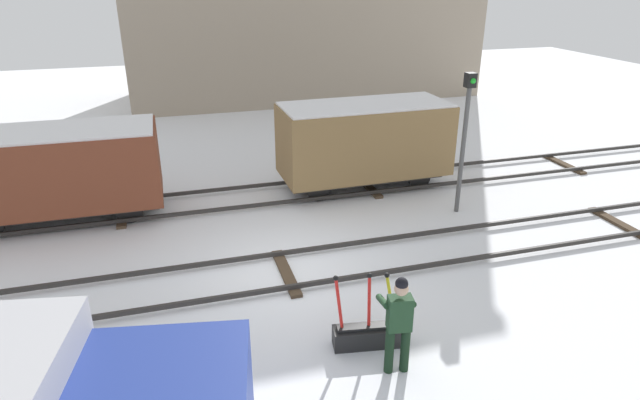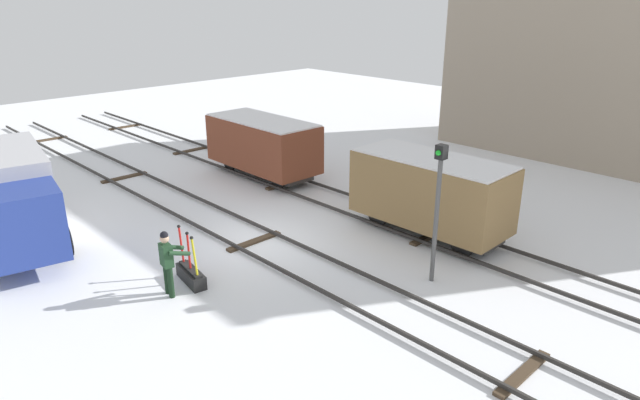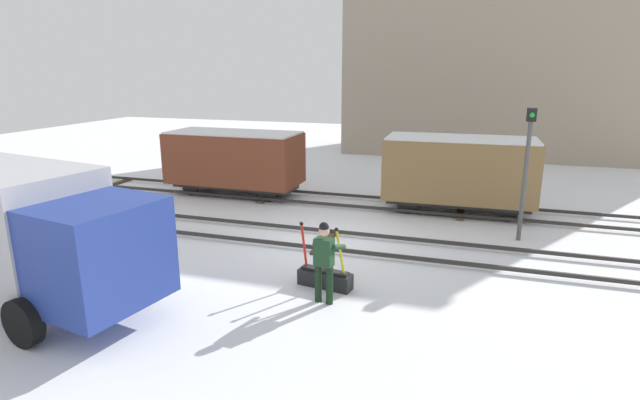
{
  "view_description": "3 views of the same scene",
  "coord_description": "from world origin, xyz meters",
  "px_view_note": "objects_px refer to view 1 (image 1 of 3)",
  "views": [
    {
      "loc": [
        -2.15,
        -9.94,
        6.08
      ],
      "look_at": [
        1.39,
        2.15,
        0.7
      ],
      "focal_mm": 30.43,
      "sensor_mm": 36.0,
      "label": 1
    },
    {
      "loc": [
        12.61,
        -9.32,
        7.2
      ],
      "look_at": [
        0.32,
        2.5,
        0.84
      ],
      "focal_mm": 31.15,
      "sensor_mm": 36.0,
      "label": 2
    },
    {
      "loc": [
        3.84,
        -12.61,
        4.76
      ],
      "look_at": [
        -0.41,
        0.86,
        1.01
      ],
      "focal_mm": 27.93,
      "sensor_mm": 36.0,
      "label": 3
    }
  ],
  "objects_px": {
    "switch_lever_frame": "(368,333)",
    "signal_post": "(465,130)",
    "freight_car_back_track": "(57,170)",
    "rail_worker": "(399,319)",
    "freight_car_mid_siding": "(364,141)"
  },
  "relations": [
    {
      "from": "rail_worker",
      "to": "signal_post",
      "type": "xyz_separation_m",
      "value": [
        4.16,
        5.39,
        1.3
      ]
    },
    {
      "from": "rail_worker",
      "to": "signal_post",
      "type": "relative_size",
      "value": 0.47
    },
    {
      "from": "switch_lever_frame",
      "to": "signal_post",
      "type": "relative_size",
      "value": 0.39
    },
    {
      "from": "switch_lever_frame",
      "to": "freight_car_back_track",
      "type": "bearing_deg",
      "value": 138.39
    },
    {
      "from": "rail_worker",
      "to": "switch_lever_frame",
      "type": "bearing_deg",
      "value": 115.27
    },
    {
      "from": "rail_worker",
      "to": "freight_car_mid_siding",
      "type": "bearing_deg",
      "value": 82.36
    },
    {
      "from": "switch_lever_frame",
      "to": "freight_car_back_track",
      "type": "height_order",
      "value": "freight_car_back_track"
    },
    {
      "from": "signal_post",
      "to": "freight_car_mid_siding",
      "type": "distance_m",
      "value": 3.1
    },
    {
      "from": "switch_lever_frame",
      "to": "rail_worker",
      "type": "relative_size",
      "value": 0.83
    },
    {
      "from": "signal_post",
      "to": "freight_car_back_track",
      "type": "relative_size",
      "value": 0.74
    },
    {
      "from": "rail_worker",
      "to": "freight_car_back_track",
      "type": "distance_m",
      "value": 9.79
    },
    {
      "from": "signal_post",
      "to": "freight_car_back_track",
      "type": "height_order",
      "value": "signal_post"
    },
    {
      "from": "freight_car_mid_siding",
      "to": "switch_lever_frame",
      "type": "bearing_deg",
      "value": -110.9
    },
    {
      "from": "freight_car_back_track",
      "to": "freight_car_mid_siding",
      "type": "relative_size",
      "value": 1.02
    },
    {
      "from": "signal_post",
      "to": "freight_car_mid_siding",
      "type": "bearing_deg",
      "value": 127.94
    }
  ]
}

